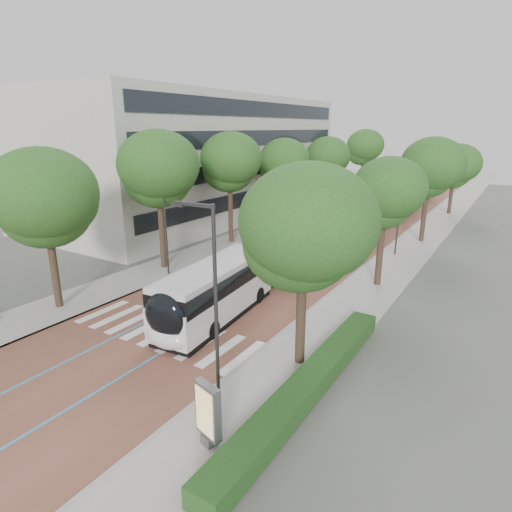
{
  "coord_description": "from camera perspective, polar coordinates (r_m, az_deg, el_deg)",
  "views": [
    {
      "loc": [
        15.32,
        -13.95,
        10.5
      ],
      "look_at": [
        1.05,
        8.82,
        2.4
      ],
      "focal_mm": 30.0,
      "sensor_mm": 36.0,
      "label": 1
    }
  ],
  "objects": [
    {
      "name": "ground",
      "position": [
        23.23,
        -14.13,
        -10.66
      ],
      "size": [
        160.0,
        160.0,
        0.0
      ],
      "primitive_type": "plane",
      "color": "#51544C",
      "rests_on": "ground"
    },
    {
      "name": "road",
      "position": [
        57.05,
        16.02,
        5.53
      ],
      "size": [
        11.0,
        140.0,
        0.02
      ],
      "primitive_type": "cube",
      "color": "brown",
      "rests_on": "ground"
    },
    {
      "name": "sidewalk_left",
      "position": [
        59.5,
        9.06,
        6.47
      ],
      "size": [
        4.0,
        140.0,
        0.12
      ],
      "primitive_type": "cube",
      "color": "gray",
      "rests_on": "ground"
    },
    {
      "name": "sidewalk_right",
      "position": [
        55.5,
        23.46,
        4.55
      ],
      "size": [
        4.0,
        140.0,
        0.12
      ],
      "primitive_type": "cube",
      "color": "gray",
      "rests_on": "ground"
    },
    {
      "name": "kerb_left",
      "position": [
        58.8,
        10.77,
        6.26
      ],
      "size": [
        0.2,
        140.0,
        0.14
      ],
      "primitive_type": "cube",
      "color": "gray",
      "rests_on": "ground"
    },
    {
      "name": "kerb_right",
      "position": [
        55.8,
        21.54,
        4.82
      ],
      "size": [
        0.2,
        140.0,
        0.14
      ],
      "primitive_type": "cube",
      "color": "gray",
      "rests_on": "ground"
    },
    {
      "name": "zebra_crossing",
      "position": [
        23.7,
        -12.04,
        -9.86
      ],
      "size": [
        10.55,
        3.6,
        0.01
      ],
      "color": "silver",
      "rests_on": "ground"
    },
    {
      "name": "lane_line_left",
      "position": [
        57.5,
        14.49,
        5.75
      ],
      "size": [
        0.12,
        126.0,
        0.01
      ],
      "primitive_type": "cube",
      "color": "#2990CD",
      "rests_on": "road"
    },
    {
      "name": "lane_line_right",
      "position": [
        56.64,
        17.57,
        5.34
      ],
      "size": [
        0.12,
        126.0,
        0.01
      ],
      "primitive_type": "cube",
      "color": "#2990CD",
      "rests_on": "road"
    },
    {
      "name": "office_building",
      "position": [
        54.61,
        -7.78,
        12.96
      ],
      "size": [
        18.11,
        40.0,
        14.0
      ],
      "color": "beige",
      "rests_on": "ground"
    },
    {
      "name": "hedge",
      "position": [
        18.24,
        7.02,
        -16.54
      ],
      "size": [
        1.2,
        14.0,
        0.8
      ],
      "primitive_type": "cube",
      "color": "#163E15",
      "rests_on": "sidewalk_right"
    },
    {
      "name": "streetlight_near",
      "position": [
        15.09,
        -5.95,
        -5.44
      ],
      "size": [
        1.82,
        0.2,
        8.0
      ],
      "color": "#2E2E31",
      "rests_on": "sidewalk_right"
    },
    {
      "name": "streetlight_far",
      "position": [
        37.42,
        18.4,
        7.19
      ],
      "size": [
        1.82,
        0.2,
        8.0
      ],
      "color": "#2E2E31",
      "rests_on": "sidewalk_right"
    },
    {
      "name": "lamp_post_left",
      "position": [
        31.32,
        -12.0,
        4.66
      ],
      "size": [
        0.14,
        0.14,
        8.0
      ],
      "primitive_type": "cylinder",
      "color": "#2E2E31",
      "rests_on": "sidewalk_left"
    },
    {
      "name": "trees_left",
      "position": [
        45.13,
        1.62,
        12.07
      ],
      "size": [
        5.98,
        60.93,
        9.84
      ],
      "color": "black",
      "rests_on": "ground"
    },
    {
      "name": "trees_right",
      "position": [
        37.17,
        20.29,
        9.1
      ],
      "size": [
        5.83,
        47.7,
        9.16
      ],
      "color": "black",
      "rests_on": "ground"
    },
    {
      "name": "lead_bus",
      "position": [
        27.43,
        -1.09,
        -2.1
      ],
      "size": [
        4.22,
        18.55,
        3.2
      ],
      "rotation": [
        0.0,
        0.0,
        0.09
      ],
      "color": "black",
      "rests_on": "ground"
    },
    {
      "name": "bus_queued_0",
      "position": [
        41.27,
        12.29,
        3.97
      ],
      "size": [
        2.64,
        12.42,
        3.2
      ],
      "rotation": [
        0.0,
        0.0,
        -0.01
      ],
      "color": "silver",
      "rests_on": "ground"
    },
    {
      "name": "bus_queued_1",
      "position": [
        52.8,
        17.21,
        6.35
      ],
      "size": [
        2.89,
        12.47,
        3.2
      ],
      "rotation": [
        0.0,
        0.0,
        -0.03
      ],
      "color": "silver",
      "rests_on": "ground"
    },
    {
      "name": "bus_queued_2",
      "position": [
        66.02,
        20.15,
        8.04
      ],
      "size": [
        2.9,
        12.47,
        3.2
      ],
      "rotation": [
        0.0,
        0.0,
        0.03
      ],
      "color": "silver",
      "rests_on": "ground"
    },
    {
      "name": "ad_panel",
      "position": [
        15.32,
        -6.41,
        -20.12
      ],
      "size": [
        1.15,
        0.59,
        2.31
      ],
      "rotation": [
        0.0,
        0.0,
        -0.28
      ],
      "color": "#59595B",
      "rests_on": "sidewalk_right"
    }
  ]
}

